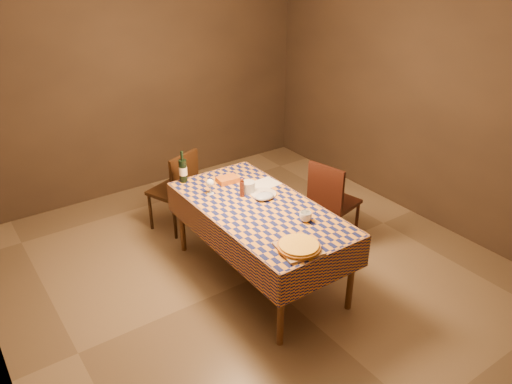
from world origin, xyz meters
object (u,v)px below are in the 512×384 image
Objects in this scene: bowl at (265,196)px; wine_bottle at (183,170)px; dining_table at (259,214)px; cutting_board at (299,249)px; pizza at (299,246)px; chair_far at (177,187)px; white_plate at (263,194)px; chair_right at (331,199)px.

wine_bottle reaches higher than bowl.
cutting_board is at bearing -101.29° from dining_table.
wine_bottle reaches higher than pizza.
dining_table is 0.76m from cutting_board.
bowl is 1.22m from chair_far.
wine_bottle is at bearing 109.96° from dining_table.
white_plate is 0.26× the size of chair_right.
white_plate is (0.03, 0.07, -0.01)m from bowl.
dining_table is at bearing 78.71° from pizza.
bowl is 0.14× the size of chair_right.
dining_table is 14.64× the size of bowl.
chair_right is at bearing 36.33° from pizza.
dining_table is 0.26m from white_plate.
chair_right is (0.82, -0.03, -0.27)m from bowl.
chair_far is at bearing 91.84° from pizza.
dining_table is 0.76m from pizza.
chair_far reaches higher than white_plate.
bowl is at bearing 178.24° from chair_right.
wine_bottle is (-0.16, 1.60, 0.11)m from cutting_board.
cutting_board reaches higher than white_plate.
chair_far reaches higher than cutting_board.
dining_table is 7.53× the size of white_plate.
white_plate is (0.32, 0.92, -0.00)m from cutting_board.
bowl is 0.14× the size of chair_far.
pizza is 0.97m from white_plate.
wine_bottle is at bearing 121.27° from bowl.
pizza reaches higher than bowl.
dining_table is 0.94m from wine_bottle.
dining_table is 0.20m from bowl.
bowl is (0.29, 0.84, 0.01)m from cutting_board.
pizza is 1.53× the size of white_plate.
white_plate is at bearing -70.10° from chair_far.
cutting_board is (-0.15, -0.74, 0.09)m from dining_table.
bowl is 0.08m from white_plate.
bowl is 0.39× the size of wine_bottle.
wine_bottle is 0.35× the size of chair_right.
white_plate is 0.84m from chair_right.
chair_right reaches higher than white_plate.
chair_right is (0.79, -0.10, -0.25)m from white_plate.
chair_right is (0.97, 0.08, -0.17)m from dining_table.
chair_right reaches higher than cutting_board.
dining_table is 1.98× the size of chair_far.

